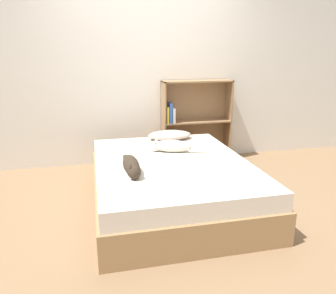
# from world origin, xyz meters

# --- Properties ---
(ground_plane) EXTENTS (8.00, 8.00, 0.00)m
(ground_plane) POSITION_xyz_m (0.00, 0.00, 0.00)
(ground_plane) COLOR #846647
(wall_back) EXTENTS (8.00, 0.06, 2.50)m
(wall_back) POSITION_xyz_m (0.00, 1.44, 1.25)
(wall_back) COLOR silver
(wall_back) RESTS_ON ground_plane
(bed) EXTENTS (1.53, 2.01, 0.46)m
(bed) POSITION_xyz_m (0.00, 0.00, 0.22)
(bed) COLOR #99754C
(bed) RESTS_ON ground_plane
(pillow) EXTENTS (0.54, 0.33, 0.11)m
(pillow) POSITION_xyz_m (0.17, 0.81, 0.51)
(pillow) COLOR #B29E8E
(pillow) RESTS_ON bed
(cat_light) EXTENTS (0.59, 0.29, 0.14)m
(cat_light) POSITION_xyz_m (0.06, 0.29, 0.52)
(cat_light) COLOR beige
(cat_light) RESTS_ON bed
(cat_dark) EXTENTS (0.16, 0.63, 0.15)m
(cat_dark) POSITION_xyz_m (-0.43, -0.25, 0.52)
(cat_dark) COLOR #33281E
(cat_dark) RESTS_ON bed
(bookshelf) EXTENTS (0.96, 0.26, 1.13)m
(bookshelf) POSITION_xyz_m (0.64, 1.32, 0.57)
(bookshelf) COLOR #8E6B47
(bookshelf) RESTS_ON ground_plane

